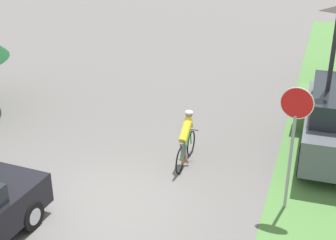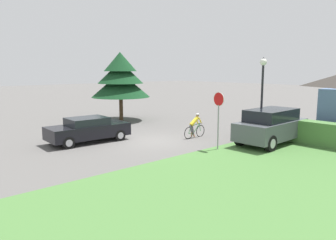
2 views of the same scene
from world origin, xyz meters
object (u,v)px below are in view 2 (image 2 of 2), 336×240
Objects in this scene: street_lamp at (262,83)px; conifer_tall_near at (120,78)px; sedan_left_lane at (88,129)px; stop_sign at (218,109)px; parked_suv_right at (271,126)px; cyclist at (195,126)px.

conifer_tall_near reaches higher than street_lamp.
conifer_tall_near reaches higher than sedan_left_lane.
stop_sign is at bearing -52.94° from sedan_left_lane.
parked_suv_right is 12.65m from conifer_tall_near.
parked_suv_right is (7.03, 7.12, 0.26)m from sedan_left_lane.
conifer_tall_near is (-8.50, 0.58, 2.65)m from cyclist.
cyclist is at bearing 115.35° from parked_suv_right.
sedan_left_lane is at bearing -133.30° from street_lamp.
sedan_left_lane is 8.30m from conifer_tall_near.
parked_suv_right is 0.98× the size of street_lamp.
cyclist is at bearing -28.50° from sedan_left_lane.
parked_suv_right is 0.86× the size of conifer_tall_near.
street_lamp is at bearing -40.48° from sedan_left_lane.
conifer_tall_near is at bearing 95.17° from parked_suv_right.
parked_suv_right reaches higher than cyclist.
conifer_tall_near is (-12.35, -1.32, 2.37)m from parked_suv_right.
stop_sign is at bearing -114.03° from cyclist.
street_lamp is (3.34, 1.70, 2.56)m from cyclist.
street_lamp is (6.52, 6.92, 2.55)m from sedan_left_lane.
stop_sign reaches higher than sedan_left_lane.
stop_sign is at bearing -9.02° from conifer_tall_near.
parked_suv_right is 3.46m from stop_sign.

